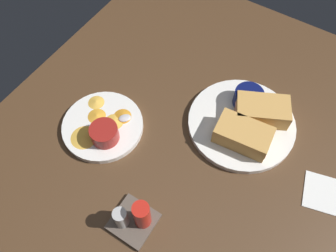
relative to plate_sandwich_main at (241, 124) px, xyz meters
The scene contains 12 objects.
ground_plane 10.86cm from the plate_sandwich_main, 77.75° to the left, with size 110.00×110.00×3.00cm, color #4C331E.
plate_sandwich_main is the anchor object (origin of this frame).
sandwich_half_near 6.06cm from the plate_sandwich_main, 113.94° to the left, with size 13.91×8.90×4.80cm.
sandwich_half_far 6.06cm from the plate_sandwich_main, 126.06° to the right, with size 15.02×12.53×4.80cm.
ramekin_dark_sauce 6.85cm from the plate_sandwich_main, 75.06° to the right, with size 7.38×7.38×4.39cm.
spoon_by_dark_ramekin 2.35cm from the plate_sandwich_main, 145.87° to the right, with size 6.82×8.96×0.80cm.
plate_chips_companion 35.13cm from the plate_sandwich_main, 33.56° to the left, with size 20.37×20.37×1.60cm, color white.
ramekin_light_gravy 34.33cm from the plate_sandwich_main, 39.95° to the left, with size 6.84×6.84×4.04cm.
spoon_by_gravy_ramekin 30.83cm from the plate_sandwich_main, 31.38° to the left, with size 7.64×8.38×0.80cm.
plantain_chip_scatter 35.83cm from the plate_sandwich_main, 32.61° to the left, with size 14.26×17.45×0.60cm.
condiment_caddy 35.73cm from the plate_sandwich_main, 76.29° to the left, with size 9.00×9.00×9.50cm.
paper_napkin_folded 25.79cm from the plate_sandwich_main, 166.34° to the left, with size 11.00×9.00×0.40cm, color white.
Camera 1 is at (-10.28, 37.05, 73.79)cm, focal length 35.99 mm.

